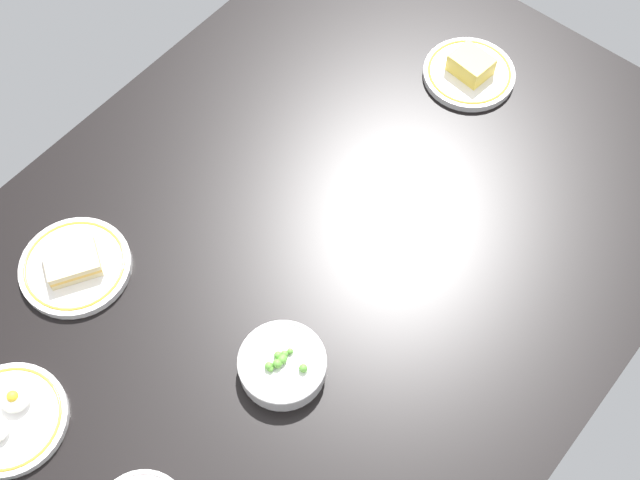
{
  "coord_description": "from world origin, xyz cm",
  "views": [
    {
      "loc": [
        55.52,
        46.27,
        132.8
      ],
      "look_at": [
        0.0,
        0.0,
        6.0
      ],
      "focal_mm": 47.27,
      "sensor_mm": 36.0,
      "label": 1
    }
  ],
  "objects_px": {
    "bowl_peas": "(282,365)",
    "plate_sandwich": "(75,265)",
    "plate_eggs": "(8,418)",
    "plate_cheese": "(469,71)"
  },
  "relations": [
    {
      "from": "plate_cheese",
      "to": "plate_sandwich",
      "type": "distance_m",
      "value": 0.84
    },
    {
      "from": "bowl_peas",
      "to": "plate_eggs",
      "type": "height_order",
      "value": "bowl_peas"
    },
    {
      "from": "plate_sandwich",
      "to": "plate_cheese",
      "type": "bearing_deg",
      "value": 160.91
    },
    {
      "from": "bowl_peas",
      "to": "plate_eggs",
      "type": "relative_size",
      "value": 0.78
    },
    {
      "from": "bowl_peas",
      "to": "plate_cheese",
      "type": "relative_size",
      "value": 0.79
    },
    {
      "from": "plate_sandwich",
      "to": "plate_eggs",
      "type": "relative_size",
      "value": 1.04
    },
    {
      "from": "bowl_peas",
      "to": "plate_sandwich",
      "type": "height_order",
      "value": "bowl_peas"
    },
    {
      "from": "plate_sandwich",
      "to": "plate_eggs",
      "type": "xyz_separation_m",
      "value": [
        0.25,
        0.12,
        -0.0
      ]
    },
    {
      "from": "plate_sandwich",
      "to": "plate_eggs",
      "type": "height_order",
      "value": "plate_eggs"
    },
    {
      "from": "plate_cheese",
      "to": "plate_sandwich",
      "type": "height_order",
      "value": "plate_cheese"
    }
  ]
}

